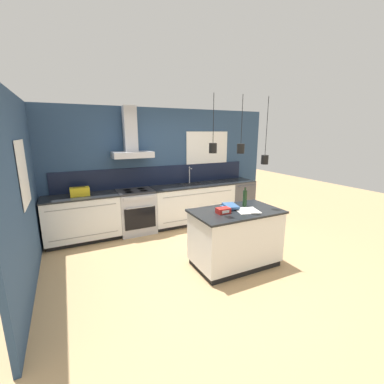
{
  "coord_description": "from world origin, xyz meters",
  "views": [
    {
      "loc": [
        -1.86,
        -3.48,
        2.09
      ],
      "look_at": [
        0.1,
        0.5,
        1.05
      ],
      "focal_mm": 24.0,
      "sensor_mm": 36.0,
      "label": 1
    }
  ],
  "objects_px": {
    "dishwasher": "(238,198)",
    "yellow_toolbox": "(80,192)",
    "oven_range": "(136,211)",
    "red_supply_box": "(223,211)",
    "bottle_on_island": "(245,198)",
    "book_stack": "(230,206)"
  },
  "relations": [
    {
      "from": "oven_range",
      "to": "dishwasher",
      "type": "relative_size",
      "value": 1.0
    },
    {
      "from": "book_stack",
      "to": "yellow_toolbox",
      "type": "relative_size",
      "value": 1.01
    },
    {
      "from": "dishwasher",
      "to": "yellow_toolbox",
      "type": "height_order",
      "value": "yellow_toolbox"
    },
    {
      "from": "book_stack",
      "to": "yellow_toolbox",
      "type": "xyz_separation_m",
      "value": [
        -2.08,
        1.94,
        0.05
      ]
    },
    {
      "from": "oven_range",
      "to": "red_supply_box",
      "type": "xyz_separation_m",
      "value": [
        0.8,
        -2.1,
        0.5
      ]
    },
    {
      "from": "oven_range",
      "to": "book_stack",
      "type": "xyz_separation_m",
      "value": [
        1.03,
        -1.94,
        0.49
      ]
    },
    {
      "from": "dishwasher",
      "to": "yellow_toolbox",
      "type": "distance_m",
      "value": 3.71
    },
    {
      "from": "bottle_on_island",
      "to": "book_stack",
      "type": "distance_m",
      "value": 0.29
    },
    {
      "from": "red_supply_box",
      "to": "dishwasher",
      "type": "bearing_deg",
      "value": 49.05
    },
    {
      "from": "oven_range",
      "to": "bottle_on_island",
      "type": "bearing_deg",
      "value": -56.22
    },
    {
      "from": "book_stack",
      "to": "red_supply_box",
      "type": "bearing_deg",
      "value": -145.97
    },
    {
      "from": "bottle_on_island",
      "to": "book_stack",
      "type": "bearing_deg",
      "value": 178.02
    },
    {
      "from": "dishwasher",
      "to": "red_supply_box",
      "type": "bearing_deg",
      "value": -130.95
    },
    {
      "from": "oven_range",
      "to": "red_supply_box",
      "type": "distance_m",
      "value": 2.3
    },
    {
      "from": "yellow_toolbox",
      "to": "oven_range",
      "type": "bearing_deg",
      "value": -0.24
    },
    {
      "from": "dishwasher",
      "to": "bottle_on_island",
      "type": "distance_m",
      "value": 2.43
    },
    {
      "from": "bottle_on_island",
      "to": "dishwasher",
      "type": "bearing_deg",
      "value": 56.04
    },
    {
      "from": "oven_range",
      "to": "dishwasher",
      "type": "height_order",
      "value": "same"
    },
    {
      "from": "bottle_on_island",
      "to": "yellow_toolbox",
      "type": "height_order",
      "value": "bottle_on_island"
    },
    {
      "from": "oven_range",
      "to": "book_stack",
      "type": "bearing_deg",
      "value": -62.03
    },
    {
      "from": "oven_range",
      "to": "dishwasher",
      "type": "distance_m",
      "value": 2.62
    },
    {
      "from": "bottle_on_island",
      "to": "red_supply_box",
      "type": "xyz_separation_m",
      "value": [
        -0.51,
        -0.15,
        -0.1
      ]
    }
  ]
}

